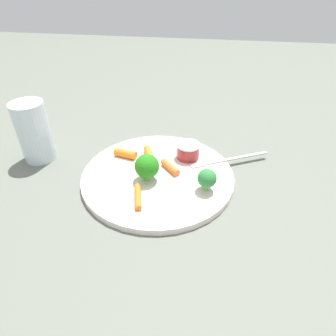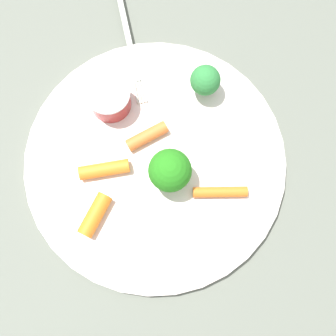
% 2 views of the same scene
% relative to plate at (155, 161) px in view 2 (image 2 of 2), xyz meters
% --- Properties ---
extents(ground_plane, '(2.40, 2.40, 0.00)m').
position_rel_plate_xyz_m(ground_plane, '(0.00, 0.00, -0.01)').
color(ground_plane, '#5F6559').
extents(plate, '(0.29, 0.29, 0.01)m').
position_rel_plate_xyz_m(plate, '(0.00, 0.00, 0.00)').
color(plate, silver).
rests_on(plate, ground_plane).
extents(sauce_cup, '(0.05, 0.05, 0.03)m').
position_rel_plate_xyz_m(sauce_cup, '(-0.06, 0.05, 0.02)').
color(sauce_cup, '#9F2D2E').
rests_on(sauce_cup, plate).
extents(broccoli_floret_0, '(0.05, 0.05, 0.05)m').
position_rel_plate_xyz_m(broccoli_floret_0, '(0.02, -0.02, 0.04)').
color(broccoli_floret_0, '#91B55D').
rests_on(broccoli_floret_0, plate).
extents(broccoli_floret_1, '(0.03, 0.03, 0.04)m').
position_rel_plate_xyz_m(broccoli_floret_1, '(0.03, 0.09, 0.03)').
color(broccoli_floret_1, '#99B56B').
rests_on(broccoli_floret_1, plate).
extents(carrot_stick_0, '(0.06, 0.04, 0.02)m').
position_rel_plate_xyz_m(carrot_stick_0, '(-0.05, -0.03, 0.01)').
color(carrot_stick_0, orange).
rests_on(carrot_stick_0, plate).
extents(carrot_stick_1, '(0.06, 0.03, 0.01)m').
position_rel_plate_xyz_m(carrot_stick_1, '(0.08, -0.02, 0.01)').
color(carrot_stick_1, orange).
rests_on(carrot_stick_1, plate).
extents(carrot_stick_2, '(0.03, 0.05, 0.02)m').
position_rel_plate_xyz_m(carrot_stick_2, '(-0.05, -0.08, 0.01)').
color(carrot_stick_2, orange).
rests_on(carrot_stick_2, plate).
extents(carrot_stick_3, '(0.04, 0.04, 0.01)m').
position_rel_plate_xyz_m(carrot_stick_3, '(-0.01, 0.02, 0.01)').
color(carrot_stick_3, orange).
rests_on(carrot_stick_3, plate).
extents(fork, '(0.08, 0.16, 0.00)m').
position_rel_plate_xyz_m(fork, '(-0.07, 0.13, 0.01)').
color(fork, beige).
rests_on(fork, plate).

